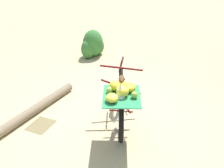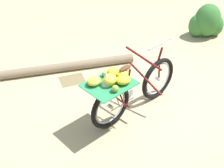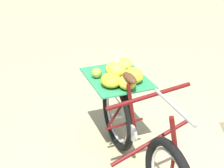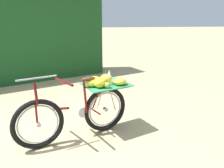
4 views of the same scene
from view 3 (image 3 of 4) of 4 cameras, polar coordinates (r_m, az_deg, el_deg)
bicycle at (r=3.08m, az=3.56°, el=-6.31°), size 1.76×1.00×1.03m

